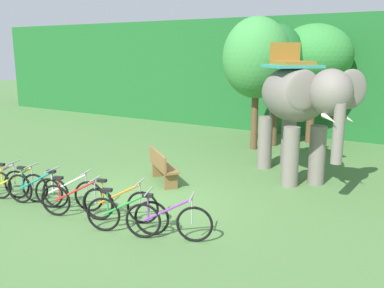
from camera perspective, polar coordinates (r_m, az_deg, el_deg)
The scene contains 14 objects.
ground_plane at distance 10.32m, azimuth -6.40°, elevation -7.64°, with size 80.00×80.00×0.00m, color #4C753D.
foliage_hedge at distance 21.20m, azimuth 15.33°, elevation 9.28°, with size 36.00×6.00×4.97m, color #1E6028.
tree_left at distance 15.24m, azimuth 8.77°, elevation 11.45°, with size 2.40×2.40×4.72m.
tree_center_left at distance 15.97m, azimuth 11.31°, elevation 10.74°, with size 2.13×2.13×4.51m.
tree_right at distance 16.85m, azimuth 16.30°, elevation 11.37°, with size 2.86×2.86×4.54m.
elephant at distance 11.85m, azimuth 14.13°, elevation 5.67°, with size 3.64×3.71×3.78m.
bike_yellow at distance 10.98m, azimuth -22.75°, elevation -5.20°, with size 1.65×0.66×0.92m.
bike_teal at distance 10.48m, azimuth -20.30°, elevation -5.82°, with size 1.68×0.58×0.92m.
bike_white at distance 9.99m, azimuth -16.44°, elevation -6.44°, with size 1.63×0.70×0.92m.
bike_red at distance 9.46m, azimuth -15.46°, elevation -7.46°, with size 1.64×0.68×0.92m.
bike_orange at distance 9.07m, azimuth -9.74°, elevation -8.05°, with size 1.64×0.67×0.92m.
bike_green at distance 8.49m, azimuth -8.83°, elevation -9.48°, with size 1.62×0.74×0.92m.
bike_purple at distance 8.12m, azimuth -3.23°, elevation -10.40°, with size 1.60×0.76×0.92m.
wooden_bench at distance 11.48m, azimuth -4.13°, elevation -2.98°, with size 1.43×1.25×0.89m.
Camera 1 is at (6.01, -7.59, 3.56)m, focal length 39.23 mm.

